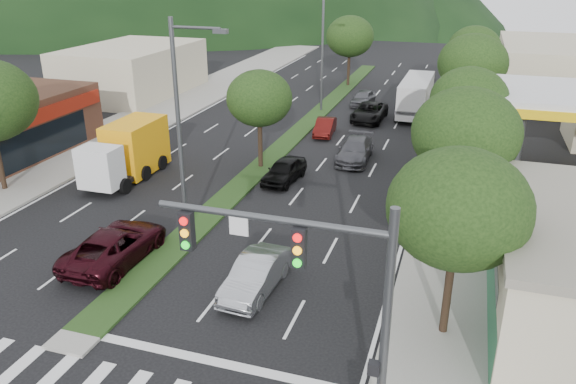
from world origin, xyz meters
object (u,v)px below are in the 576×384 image
(tree_r_e, at_px, (474,48))
(tree_r_d, at_px, (473,64))
(car_queue_f, at_px, (427,90))
(traffic_signal, at_px, (324,287))
(car_queue_c, at_px, (325,127))
(car_queue_a, at_px, (284,171))
(tree_r_b, at_px, (466,133))
(streetlight_mid, at_px, (325,45))
(car_queue_b, at_px, (355,150))
(car_queue_d, at_px, (369,112))
(tree_med_near, at_px, (259,98))
(streetlight_near, at_px, (183,123))
(sedan_silver, at_px, (256,275))
(suv_maroon, at_px, (115,245))
(box_truck, at_px, (129,152))
(tree_r_a, at_px, (458,208))
(tree_med_far, at_px, (350,36))
(car_queue_e, at_px, (363,98))
(tree_r_c, at_px, (469,100))
(motorhome, at_px, (416,96))

(tree_r_e, bearing_deg, tree_r_d, -90.00)
(tree_r_d, distance_m, car_queue_f, 12.63)
(traffic_signal, bearing_deg, car_queue_c, 104.08)
(tree_r_e, xyz_separation_m, car_queue_a, (-9.85, -23.80, -4.21))
(tree_r_b, bearing_deg, streetlight_mid, 119.32)
(car_queue_b, bearing_deg, car_queue_d, 93.18)
(tree_med_near, distance_m, streetlight_near, 10.07)
(sedan_silver, bearing_deg, car_queue_b, 91.31)
(suv_maroon, relative_size, car_queue_c, 1.48)
(suv_maroon, xyz_separation_m, car_queue_a, (3.97, 11.22, -0.08))
(tree_r_e, bearing_deg, suv_maroon, -111.53)
(tree_r_d, xyz_separation_m, streetlight_near, (-11.79, -22.00, 0.40))
(car_queue_d, xyz_separation_m, box_truck, (-11.40, -17.03, 0.82))
(sedan_silver, bearing_deg, streetlight_mid, 102.46)
(tree_r_a, height_order, car_queue_b, tree_r_a)
(car_queue_d, bearing_deg, car_queue_b, -83.15)
(sedan_silver, bearing_deg, tree_r_d, 77.41)
(tree_med_far, relative_size, car_queue_a, 1.73)
(tree_r_d, distance_m, tree_r_e, 10.00)
(car_queue_d, bearing_deg, tree_med_far, 111.34)
(streetlight_mid, xyz_separation_m, car_queue_d, (4.30, -1.80, -4.88))
(car_queue_b, bearing_deg, tree_r_a, -70.58)
(car_queue_e, bearing_deg, streetlight_near, -91.30)
(tree_r_b, bearing_deg, car_queue_d, 111.33)
(car_queue_a, bearing_deg, car_queue_c, 96.23)
(tree_med_near, distance_m, car_queue_d, 14.43)
(tree_r_c, relative_size, car_queue_f, 1.36)
(streetlight_near, bearing_deg, car_queue_b, 68.69)
(tree_r_e, distance_m, car_queue_e, 10.58)
(tree_r_e, relative_size, streetlight_near, 0.67)
(tree_r_d, height_order, streetlight_mid, streetlight_mid)
(tree_r_e, relative_size, car_queue_f, 1.41)
(streetlight_mid, xyz_separation_m, car_queue_c, (1.87, -6.80, -4.97))
(car_queue_f, bearing_deg, tree_med_far, 154.35)
(tree_r_b, height_order, car_queue_c, tree_r_b)
(car_queue_d, bearing_deg, box_truck, -121.83)
(tree_r_c, relative_size, car_queue_d, 1.27)
(tree_r_b, height_order, tree_r_c, tree_r_b)
(car_queue_e, height_order, motorhome, motorhome)
(box_truck, bearing_deg, traffic_signal, 134.87)
(tree_med_near, bearing_deg, streetlight_near, -88.82)
(car_queue_c, xyz_separation_m, car_queue_f, (6.20, 15.00, 0.08))
(traffic_signal, height_order, tree_r_c, traffic_signal)
(tree_r_d, xyz_separation_m, tree_med_far, (-12.00, 14.00, -0.17))
(car_queue_b, height_order, car_queue_f, car_queue_b)
(car_queue_b, distance_m, box_truck, 14.15)
(tree_r_b, distance_m, suv_maroon, 16.08)
(tree_r_d, distance_m, tree_med_far, 18.44)
(traffic_signal, height_order, car_queue_a, traffic_signal)
(tree_r_d, height_order, box_truck, tree_r_d)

